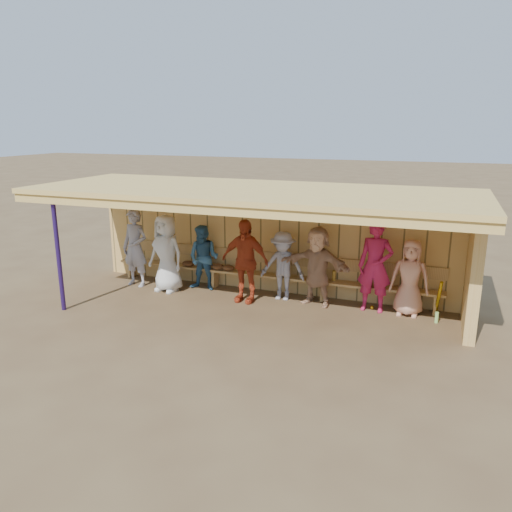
{
  "coord_description": "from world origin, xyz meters",
  "views": [
    {
      "loc": [
        3.54,
        -9.09,
        3.73
      ],
      "look_at": [
        0.0,
        0.35,
        1.05
      ],
      "focal_mm": 35.0,
      "sensor_mm": 36.0,
      "label": 1
    }
  ],
  "objects": [
    {
      "name": "dugout_structure",
      "position": [
        0.39,
        0.69,
        1.69
      ],
      "size": [
        8.8,
        3.2,
        2.5
      ],
      "color": "tan",
      "rests_on": "ground"
    },
    {
      "name": "player_b",
      "position": [
        -2.2,
        0.43,
        0.89
      ],
      "size": [
        0.94,
        0.68,
        1.77
      ],
      "primitive_type": "imported",
      "rotation": [
        0.0,
        0.0,
        -0.14
      ],
      "color": "silver",
      "rests_on": "ground"
    },
    {
      "name": "dugout_equipment",
      "position": [
        -0.55,
        0.99,
        0.49
      ],
      "size": [
        5.84,
        0.62,
        0.8
      ],
      "color": "gold",
      "rests_on": "ground"
    },
    {
      "name": "player_c",
      "position": [
        -1.45,
        0.81,
        0.75
      ],
      "size": [
        0.75,
        0.59,
        1.51
      ],
      "primitive_type": "imported",
      "rotation": [
        0.0,
        0.0,
        0.02
      ],
      "color": "#33648C",
      "rests_on": "ground"
    },
    {
      "name": "player_e",
      "position": [
        0.44,
        0.81,
        0.76
      ],
      "size": [
        0.99,
        0.59,
        1.51
      ],
      "primitive_type": "imported",
      "rotation": [
        0.0,
        0.0,
        0.03
      ],
      "color": "#98979F",
      "rests_on": "ground"
    },
    {
      "name": "player_a",
      "position": [
        -3.09,
        0.52,
        0.91
      ],
      "size": [
        0.71,
        0.51,
        1.83
      ],
      "primitive_type": "imported",
      "rotation": [
        0.0,
        0.0,
        -0.11
      ],
      "color": "#939199",
      "rests_on": "ground"
    },
    {
      "name": "bench",
      "position": [
        0.0,
        1.12,
        0.53
      ],
      "size": [
        7.6,
        0.34,
        0.93
      ],
      "color": "tan",
      "rests_on": "ground"
    },
    {
      "name": "ground",
      "position": [
        0.0,
        0.0,
        0.0
      ],
      "size": [
        90.0,
        90.0,
        0.0
      ],
      "primitive_type": "plane",
      "color": "brown",
      "rests_on": "ground"
    },
    {
      "name": "player_h",
      "position": [
        3.09,
        0.81,
        0.78
      ],
      "size": [
        0.77,
        0.52,
        1.55
      ],
      "primitive_type": "imported",
      "rotation": [
        0.0,
        0.0,
        -0.03
      ],
      "color": "tan",
      "rests_on": "ground"
    },
    {
      "name": "player_d",
      "position": [
        -0.28,
        0.41,
        0.9
      ],
      "size": [
        1.08,
        0.5,
        1.8
      ],
      "primitive_type": "imported",
      "rotation": [
        0.0,
        0.0,
        -0.05
      ],
      "color": "#B13A1C",
      "rests_on": "ground"
    },
    {
      "name": "player_g",
      "position": [
        2.4,
        0.81,
        0.95
      ],
      "size": [
        0.71,
        0.48,
        1.9
      ],
      "primitive_type": "imported",
      "rotation": [
        0.0,
        0.0,
        -0.04
      ],
      "color": "#B51D4A",
      "rests_on": "ground"
    },
    {
      "name": "player_f",
      "position": [
        1.22,
        0.75,
        0.85
      ],
      "size": [
        1.64,
        0.83,
        1.69
      ],
      "primitive_type": "imported",
      "rotation": [
        0.0,
        0.0,
        -0.22
      ],
      "color": "tan",
      "rests_on": "ground"
    }
  ]
}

